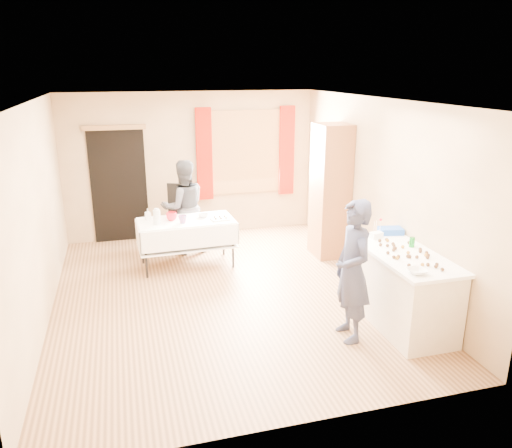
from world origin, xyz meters
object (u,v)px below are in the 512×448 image
object	(u,v)px
woman	(184,207)
cabinet	(330,191)
counter	(402,289)
chair	(179,229)
party_table	(187,239)
girl	(353,271)

from	to	relation	value
woman	cabinet	bearing A→B (deg)	155.04
cabinet	counter	bearing A→B (deg)	-92.36
counter	chair	xyz separation A→B (m)	(-2.24, 3.42, -0.13)
party_table	chair	distance (m)	0.88
cabinet	party_table	size ratio (longest dim) A/B	1.43
counter	woman	size ratio (longest dim) A/B	0.99
cabinet	counter	size ratio (longest dim) A/B	1.39
woman	counter	bearing A→B (deg)	117.53
party_table	woman	world-z (taller)	woman
cabinet	girl	bearing A→B (deg)	-108.03
cabinet	woman	world-z (taller)	cabinet
cabinet	party_table	world-z (taller)	cabinet
party_table	chair	size ratio (longest dim) A/B	1.38
counter	party_table	distance (m)	3.38
counter	woman	bearing A→B (deg)	124.49
girl	woman	world-z (taller)	girl
chair	woman	xyz separation A→B (m)	(0.07, -0.25, 0.46)
cabinet	chair	world-z (taller)	cabinet
counter	woman	xyz separation A→B (m)	(-2.18, 3.17, 0.33)
chair	woman	bearing A→B (deg)	-53.87
party_table	girl	world-z (taller)	girl
cabinet	chair	bearing A→B (deg)	157.16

